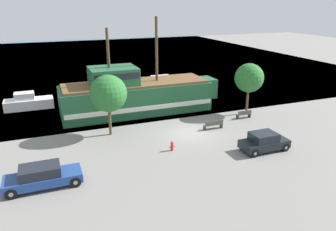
{
  "coord_description": "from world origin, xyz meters",
  "views": [
    {
      "loc": [
        -11.88,
        -24.6,
        11.13
      ],
      "look_at": [
        -1.42,
        2.0,
        1.2
      ],
      "focal_mm": 35.0,
      "sensor_mm": 36.0,
      "label": 1
    }
  ],
  "objects_px": {
    "fire_hydrant": "(172,146)",
    "pirate_ship": "(135,95)",
    "moored_boat_dockside": "(164,83)",
    "moored_boat_outer": "(28,102)",
    "parked_car_curb_front": "(264,142)",
    "bench_promenade_east": "(213,125)",
    "bench_promenade_west": "(244,114)",
    "parked_car_curb_mid": "(42,176)"
  },
  "relations": [
    {
      "from": "pirate_ship",
      "to": "parked_car_curb_front",
      "type": "height_order",
      "value": "pirate_ship"
    },
    {
      "from": "parked_car_curb_front",
      "to": "bench_promenade_west",
      "type": "height_order",
      "value": "parked_car_curb_front"
    },
    {
      "from": "parked_car_curb_front",
      "to": "bench_promenade_east",
      "type": "xyz_separation_m",
      "value": [
        -1.47,
        5.49,
        -0.28
      ]
    },
    {
      "from": "pirate_ship",
      "to": "moored_boat_dockside",
      "type": "bearing_deg",
      "value": 54.3
    },
    {
      "from": "parked_car_curb_mid",
      "to": "parked_car_curb_front",
      "type": "bearing_deg",
      "value": -2.21
    },
    {
      "from": "parked_car_curb_mid",
      "to": "fire_hydrant",
      "type": "relative_size",
      "value": 6.16
    },
    {
      "from": "bench_promenade_west",
      "to": "fire_hydrant",
      "type": "bearing_deg",
      "value": -155.51
    },
    {
      "from": "fire_hydrant",
      "to": "bench_promenade_east",
      "type": "relative_size",
      "value": 0.41
    },
    {
      "from": "parked_car_curb_front",
      "to": "moored_boat_dockside",
      "type": "bearing_deg",
      "value": 90.04
    },
    {
      "from": "parked_car_curb_front",
      "to": "moored_boat_outer",
      "type": "bearing_deg",
      "value": 133.36
    },
    {
      "from": "pirate_ship",
      "to": "bench_promenade_west",
      "type": "xyz_separation_m",
      "value": [
        9.6,
        -5.91,
        -1.48
      ]
    },
    {
      "from": "moored_boat_dockside",
      "to": "parked_car_curb_mid",
      "type": "bearing_deg",
      "value": -127.14
    },
    {
      "from": "parked_car_curb_front",
      "to": "parked_car_curb_mid",
      "type": "bearing_deg",
      "value": 177.79
    },
    {
      "from": "moored_boat_outer",
      "to": "parked_car_curb_front",
      "type": "xyz_separation_m",
      "value": [
        17.39,
        -18.41,
        0.02
      ]
    },
    {
      "from": "moored_boat_dockside",
      "to": "bench_promenade_west",
      "type": "height_order",
      "value": "moored_boat_dockside"
    },
    {
      "from": "fire_hydrant",
      "to": "bench_promenade_west",
      "type": "xyz_separation_m",
      "value": [
        9.61,
        4.38,
        0.02
      ]
    },
    {
      "from": "fire_hydrant",
      "to": "moored_boat_outer",
      "type": "bearing_deg",
      "value": 123.95
    },
    {
      "from": "moored_boat_outer",
      "to": "parked_car_curb_front",
      "type": "distance_m",
      "value": 25.32
    },
    {
      "from": "moored_boat_outer",
      "to": "pirate_ship",
      "type": "bearing_deg",
      "value": -27.32
    },
    {
      "from": "pirate_ship",
      "to": "bench_promenade_east",
      "type": "distance_m",
      "value": 9.22
    },
    {
      "from": "bench_promenade_east",
      "to": "bench_promenade_west",
      "type": "distance_m",
      "value": 4.58
    },
    {
      "from": "moored_boat_dockside",
      "to": "parked_car_curb_mid",
      "type": "height_order",
      "value": "moored_boat_dockside"
    },
    {
      "from": "parked_car_curb_mid",
      "to": "bench_promenade_east",
      "type": "xyz_separation_m",
      "value": [
        14.94,
        4.85,
        -0.29
      ]
    },
    {
      "from": "pirate_ship",
      "to": "moored_boat_dockside",
      "type": "height_order",
      "value": "pirate_ship"
    },
    {
      "from": "pirate_ship",
      "to": "bench_promenade_east",
      "type": "relative_size",
      "value": 9.02
    },
    {
      "from": "moored_boat_outer",
      "to": "parked_car_curb_mid",
      "type": "xyz_separation_m",
      "value": [
        0.98,
        -17.78,
        0.02
      ]
    },
    {
      "from": "fire_hydrant",
      "to": "pirate_ship",
      "type": "bearing_deg",
      "value": 89.93
    },
    {
      "from": "bench_promenade_west",
      "to": "pirate_ship",
      "type": "bearing_deg",
      "value": 148.38
    },
    {
      "from": "moored_boat_dockside",
      "to": "parked_car_curb_front",
      "type": "relative_size",
      "value": 1.72
    },
    {
      "from": "moored_boat_outer",
      "to": "fire_hydrant",
      "type": "height_order",
      "value": "moored_boat_outer"
    },
    {
      "from": "moored_boat_outer",
      "to": "bench_promenade_east",
      "type": "distance_m",
      "value": 20.51
    },
    {
      "from": "fire_hydrant",
      "to": "moored_boat_dockside",
      "type": "bearing_deg",
      "value": 71.07
    },
    {
      "from": "parked_car_curb_front",
      "to": "fire_hydrant",
      "type": "height_order",
      "value": "parked_car_curb_front"
    },
    {
      "from": "parked_car_curb_front",
      "to": "fire_hydrant",
      "type": "bearing_deg",
      "value": 158.81
    },
    {
      "from": "parked_car_curb_mid",
      "to": "bench_promenade_west",
      "type": "relative_size",
      "value": 3.06
    },
    {
      "from": "fire_hydrant",
      "to": "bench_promenade_west",
      "type": "height_order",
      "value": "bench_promenade_west"
    },
    {
      "from": "pirate_ship",
      "to": "fire_hydrant",
      "type": "height_order",
      "value": "pirate_ship"
    },
    {
      "from": "moored_boat_dockside",
      "to": "bench_promenade_west",
      "type": "relative_size",
      "value": 4.27
    },
    {
      "from": "moored_boat_dockside",
      "to": "bench_promenade_west",
      "type": "xyz_separation_m",
      "value": [
        2.88,
        -15.27,
        -0.13
      ]
    },
    {
      "from": "moored_boat_outer",
      "to": "bench_promenade_east",
      "type": "relative_size",
      "value": 2.73
    },
    {
      "from": "moored_boat_outer",
      "to": "bench_promenade_west",
      "type": "height_order",
      "value": "moored_boat_outer"
    },
    {
      "from": "parked_car_curb_front",
      "to": "bench_promenade_east",
      "type": "distance_m",
      "value": 5.68
    }
  ]
}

